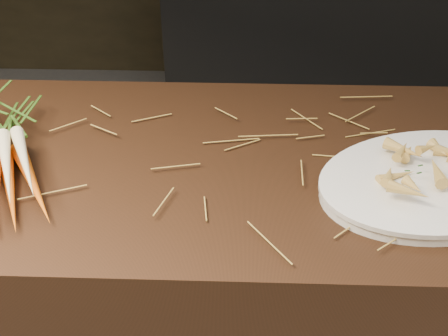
{
  "coord_description": "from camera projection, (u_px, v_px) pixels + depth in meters",
  "views": [
    {
      "loc": [
        -0.21,
        -0.69,
        1.61
      ],
      "look_at": [
        -0.24,
        0.19,
        0.96
      ],
      "focal_mm": 45.0,
      "sensor_mm": 36.0,
      "label": 1
    }
  ],
  "objects": [
    {
      "name": "straw_bedding",
      "position": [
        338.0,
        158.0,
        1.2
      ],
      "size": [
        1.4,
        0.6,
        0.02
      ],
      "primitive_type": null,
      "color": "olive",
      "rests_on": "main_counter"
    },
    {
      "name": "main_counter",
      "position": [
        317.0,
        300.0,
        1.48
      ],
      "size": [
        2.4,
        0.7,
        0.9
      ],
      "primitive_type": "cube",
      "color": "black",
      "rests_on": "ground"
    },
    {
      "name": "back_counter",
      "position": [
        338.0,
        30.0,
        3.0
      ],
      "size": [
        1.82,
        0.62,
        0.84
      ],
      "color": "black",
      "rests_on": "ground"
    },
    {
      "name": "roasted_veg_heap",
      "position": [
        439.0,
        168.0,
        1.1
      ],
      "size": [
        0.28,
        0.23,
        0.05
      ],
      "primitive_type": null,
      "rotation": [
        0.0,
        0.0,
        0.3
      ],
      "color": "gold",
      "rests_on": "serving_platter"
    },
    {
      "name": "root_veg_bunch",
      "position": [
        0.0,
        139.0,
        1.2
      ],
      "size": [
        0.35,
        0.51,
        0.09
      ],
      "rotation": [
        0.0,
        0.0,
        0.43
      ],
      "color": "#DB5212",
      "rests_on": "main_counter"
    },
    {
      "name": "serving_platter",
      "position": [
        434.0,
        184.0,
        1.13
      ],
      "size": [
        0.55,
        0.45,
        0.03
      ],
      "primitive_type": null,
      "rotation": [
        0.0,
        0.0,
        0.3
      ],
      "color": "white",
      "rests_on": "main_counter"
    }
  ]
}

